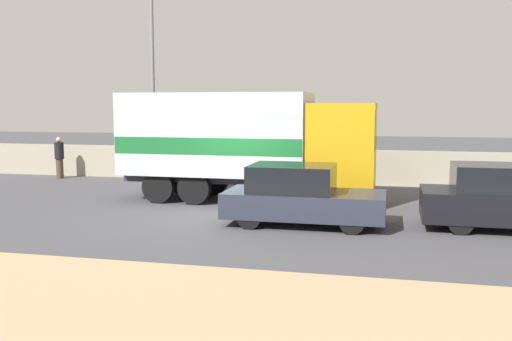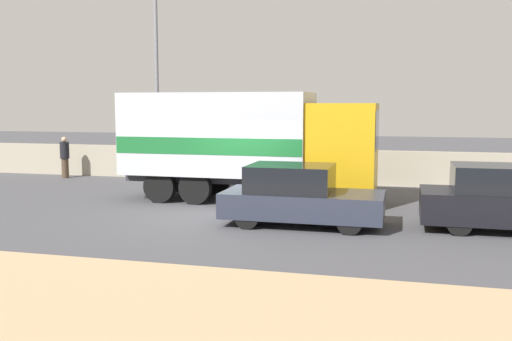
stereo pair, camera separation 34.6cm
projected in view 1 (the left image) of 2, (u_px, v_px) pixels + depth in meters
name	position (u px, v px, depth m)	size (l,w,h in m)	color
ground_plane	(234.00, 216.00, 15.16)	(80.00, 80.00, 0.00)	#47474C
dirt_shoulder_foreground	(95.00, 312.00, 8.06)	(60.00, 4.95, 0.04)	tan
stone_wall_backdrop	(282.00, 165.00, 21.68)	(60.00, 0.35, 1.27)	#A39984
street_lamp	(153.00, 66.00, 21.38)	(0.56, 0.28, 7.66)	slate
box_truck	(242.00, 140.00, 17.29)	(7.60, 2.46, 3.29)	gold
car_hatchback	(301.00, 196.00, 13.93)	(3.88, 1.77, 1.48)	#282D3D
pedestrian	(59.00, 157.00, 22.70)	(0.36, 0.36, 1.65)	#473828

